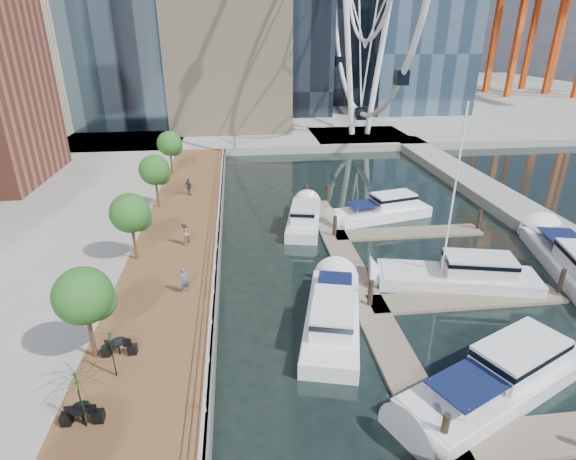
% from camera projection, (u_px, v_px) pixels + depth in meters
% --- Properties ---
extents(ground, '(520.00, 520.00, 0.00)m').
position_uv_depth(ground, '(353.00, 416.00, 19.00)').
color(ground, black).
rests_on(ground, ground).
extents(boardwalk, '(6.00, 60.00, 1.00)m').
position_uv_depth(boardwalk, '(176.00, 257.00, 31.50)').
color(boardwalk, brown).
rests_on(boardwalk, ground).
extents(seawall, '(0.25, 60.00, 1.00)m').
position_uv_depth(seawall, '(219.00, 254.00, 31.82)').
color(seawall, '#595954').
rests_on(seawall, ground).
extents(land_far, '(200.00, 114.00, 1.00)m').
position_uv_depth(land_far, '(252.00, 96.00, 111.60)').
color(land_far, gray).
rests_on(land_far, ground).
extents(breakwater, '(4.00, 60.00, 1.00)m').
position_uv_depth(breakwater, '(521.00, 213.00, 39.08)').
color(breakwater, gray).
rests_on(breakwater, ground).
extents(pier, '(14.00, 12.00, 1.00)m').
position_uv_depth(pier, '(359.00, 138.00, 67.57)').
color(pier, gray).
rests_on(pier, ground).
extents(railing, '(0.10, 60.00, 1.05)m').
position_uv_depth(railing, '(217.00, 241.00, 31.40)').
color(railing, white).
rests_on(railing, boardwalk).
extents(floating_docks, '(16.00, 34.00, 2.60)m').
position_uv_depth(floating_docks, '(437.00, 278.00, 28.71)').
color(floating_docks, '#6D6051').
rests_on(floating_docks, ground).
extents(port_cranes, '(40.00, 52.00, 38.00)m').
position_uv_depth(port_cranes, '(540.00, 10.00, 105.07)').
color(port_cranes, '#D84C14').
rests_on(port_cranes, ground).
extents(street_trees, '(2.60, 42.60, 4.60)m').
position_uv_depth(street_trees, '(130.00, 213.00, 28.82)').
color(street_trees, '#3F2B1C').
rests_on(street_trees, ground).
extents(cafe_tables, '(2.50, 13.70, 0.74)m').
position_uv_depth(cafe_tables, '(76.00, 458.00, 15.54)').
color(cafe_tables, black).
rests_on(cafe_tables, ground).
extents(yacht_foreground, '(11.60, 7.55, 2.15)m').
position_uv_depth(yacht_foreground, '(496.00, 391.00, 20.36)').
color(yacht_foreground, silver).
rests_on(yacht_foreground, ground).
extents(pedestrian_near, '(0.69, 0.67, 1.60)m').
position_uv_depth(pedestrian_near, '(184.00, 280.00, 25.92)').
color(pedestrian_near, '#4E5368').
rests_on(pedestrian_near, boardwalk).
extents(pedestrian_mid, '(0.93, 1.05, 1.80)m').
position_uv_depth(pedestrian_mid, '(184.00, 233.00, 31.79)').
color(pedestrian_mid, gray).
rests_on(pedestrian_mid, boardwalk).
extents(pedestrian_far, '(0.98, 0.93, 1.63)m').
position_uv_depth(pedestrian_far, '(189.00, 187.00, 41.72)').
color(pedestrian_far, '#333740').
rests_on(pedestrian_far, boardwalk).
extents(moored_yachts, '(23.23, 36.46, 11.50)m').
position_uv_depth(moored_yachts, '(449.00, 285.00, 28.93)').
color(moored_yachts, silver).
rests_on(moored_yachts, ground).
extents(cafe_seating, '(4.76, 13.87, 2.75)m').
position_uv_depth(cafe_seating, '(51.00, 455.00, 14.58)').
color(cafe_seating, '#0E3610').
rests_on(cafe_seating, ground).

